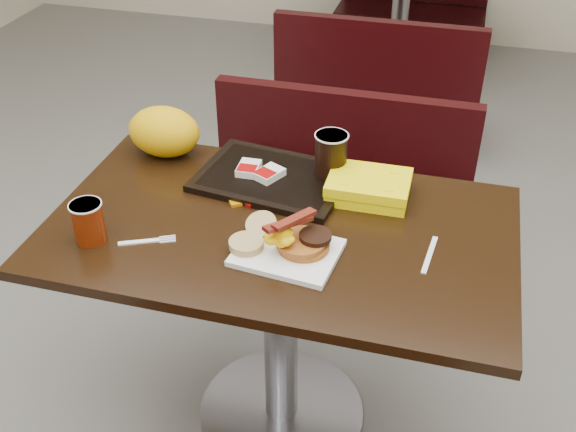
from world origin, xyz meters
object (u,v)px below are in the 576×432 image
(pancake_stack, at_px, (304,243))
(paper_bag, at_px, (164,132))
(tray, at_px, (273,178))
(clamshell, at_px, (369,187))
(knife, at_px, (430,255))
(coffee_cup_far, at_px, (331,154))
(table_far, at_px, (399,29))
(bench_far_s, at_px, (380,78))
(hashbrown_sleeve_right, at_px, (269,174))
(bench_near_n, at_px, (331,204))
(table_near, at_px, (281,330))
(coffee_cup_near, at_px, (88,222))
(fork, at_px, (139,242))
(platter, at_px, (287,253))
(hashbrown_sleeve_left, at_px, (249,168))

(pancake_stack, relative_size, paper_bag, 0.59)
(tray, height_order, clamshell, clamshell)
(knife, height_order, coffee_cup_far, coffee_cup_far)
(table_far, bearing_deg, knife, -81.65)
(bench_far_s, relative_size, pancake_stack, 7.89)
(knife, relative_size, hashbrown_sleeve_right, 1.89)
(bench_near_n, xyz_separation_m, bench_far_s, (0.00, 1.20, 0.00))
(table_near, distance_m, hashbrown_sleeve_right, 0.46)
(table_near, height_order, coffee_cup_near, coffee_cup_near)
(fork, bearing_deg, paper_bag, 80.01)
(table_near, distance_m, paper_bag, 0.68)
(coffee_cup_far, height_order, paper_bag, paper_bag)
(table_near, height_order, coffee_cup_far, coffee_cup_far)
(coffee_cup_near, bearing_deg, tray, 46.54)
(platter, distance_m, clamshell, 0.34)
(table_near, relative_size, pancake_stack, 9.47)
(knife, bearing_deg, paper_bag, -104.15)
(tray, bearing_deg, coffee_cup_near, -125.91)
(bench_near_n, height_order, hashbrown_sleeve_left, hashbrown_sleeve_left)
(bench_far_s, xyz_separation_m, fork, (-0.32, -2.06, 0.39))
(tray, bearing_deg, table_near, -61.48)
(tray, bearing_deg, table_far, 95.70)
(tray, bearing_deg, pancake_stack, -53.36)
(bench_far_s, relative_size, clamshell, 4.53)
(table_far, xyz_separation_m, knife, (0.39, -2.62, 0.38))
(hashbrown_sleeve_right, bearing_deg, table_far, 114.57)
(fork, bearing_deg, tray, 31.78)
(table_near, bearing_deg, knife, -3.44)
(platter, bearing_deg, bench_near_n, 99.71)
(table_near, relative_size, hashbrown_sleeve_left, 15.10)
(knife, height_order, paper_bag, paper_bag)
(hashbrown_sleeve_right, bearing_deg, hashbrown_sleeve_left, -164.82)
(table_far, xyz_separation_m, clamshell, (0.20, -2.40, 0.40))
(table_far, bearing_deg, platter, -88.95)
(bench_near_n, relative_size, clamshell, 4.53)
(platter, height_order, fork, platter)
(clamshell, bearing_deg, tray, 178.11)
(coffee_cup_near, height_order, clamshell, coffee_cup_near)
(platter, height_order, paper_bag, paper_bag)
(clamshell, relative_size, paper_bag, 1.02)
(bench_far_s, xyz_separation_m, knife, (0.39, -1.92, 0.39))
(bench_near_n, distance_m, bench_far_s, 1.20)
(table_far, bearing_deg, clamshell, -85.32)
(tray, bearing_deg, hashbrown_sleeve_right, -116.55)
(knife, bearing_deg, table_far, -166.04)
(paper_bag, bearing_deg, coffee_cup_near, -91.05)
(platter, xyz_separation_m, clamshell, (0.15, 0.31, 0.02))
(hashbrown_sleeve_right, bearing_deg, tray, 82.49)
(hashbrown_sleeve_right, bearing_deg, paper_bag, -166.14)
(platter, bearing_deg, table_far, 97.27)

